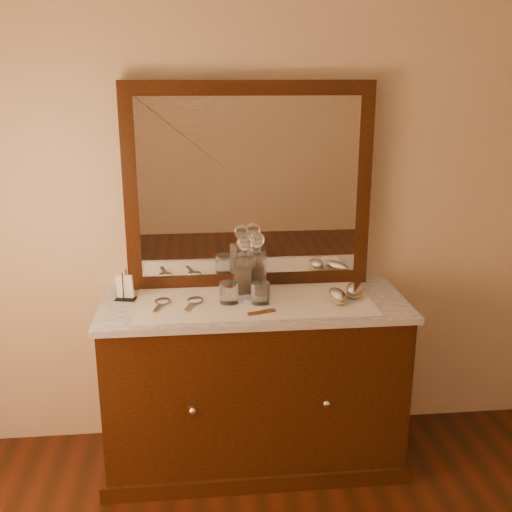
% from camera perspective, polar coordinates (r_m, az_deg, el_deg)
% --- Properties ---
extents(room_shell, '(8.50, 9.00, 2.80)m').
position_cam_1_polar(room_shell, '(0.89, 12.94, -15.71)').
color(room_shell, black).
rests_on(room_shell, ground).
extents(dresser_cabinet, '(1.40, 0.55, 0.82)m').
position_cam_1_polar(dresser_cabinet, '(3.05, -0.20, -11.98)').
color(dresser_cabinet, black).
rests_on(dresser_cabinet, floor).
extents(dresser_plinth, '(1.46, 0.59, 0.08)m').
position_cam_1_polar(dresser_plinth, '(3.24, -0.19, -17.73)').
color(dresser_plinth, black).
rests_on(dresser_plinth, floor).
extents(knob_left, '(0.04, 0.04, 0.04)m').
position_cam_1_polar(knob_left, '(2.77, -5.97, -14.29)').
color(knob_left, silver).
rests_on(knob_left, dresser_cabinet).
extents(knob_right, '(0.04, 0.04, 0.04)m').
position_cam_1_polar(knob_right, '(2.83, 6.64, -13.62)').
color(knob_right, silver).
rests_on(knob_right, dresser_cabinet).
extents(marble_top, '(1.44, 0.59, 0.03)m').
position_cam_1_polar(marble_top, '(2.87, -0.21, -4.51)').
color(marble_top, white).
rests_on(marble_top, dresser_cabinet).
extents(mirror_frame, '(1.20, 0.08, 1.00)m').
position_cam_1_polar(mirror_frame, '(2.97, -0.69, 6.54)').
color(mirror_frame, black).
rests_on(mirror_frame, marble_top).
extents(mirror_glass, '(1.06, 0.01, 0.86)m').
position_cam_1_polar(mirror_glass, '(2.93, -0.63, 6.42)').
color(mirror_glass, white).
rests_on(mirror_glass, marble_top).
extents(lace_runner, '(1.10, 0.45, 0.00)m').
position_cam_1_polar(lace_runner, '(2.84, -0.17, -4.33)').
color(lace_runner, silver).
rests_on(lace_runner, marble_top).
extents(pin_dish, '(0.10, 0.10, 0.01)m').
position_cam_1_polar(pin_dish, '(2.85, -0.65, -4.06)').
color(pin_dish, white).
rests_on(pin_dish, lace_runner).
extents(comb, '(0.13, 0.07, 0.01)m').
position_cam_1_polar(comb, '(2.71, 0.53, -5.30)').
color(comb, maroon).
rests_on(comb, lace_runner).
extents(napkin_rack, '(0.10, 0.08, 0.14)m').
position_cam_1_polar(napkin_rack, '(2.93, -12.22, -2.98)').
color(napkin_rack, black).
rests_on(napkin_rack, marble_top).
extents(decanter_left, '(0.11, 0.11, 0.29)m').
position_cam_1_polar(decanter_left, '(2.92, -1.07, -1.43)').
color(decanter_left, brown).
rests_on(decanter_left, lace_runner).
extents(decanter_right, '(0.10, 0.10, 0.30)m').
position_cam_1_polar(decanter_right, '(2.93, 0.05, -1.24)').
color(decanter_right, brown).
rests_on(decanter_right, lace_runner).
extents(brush_near, '(0.07, 0.17, 0.05)m').
position_cam_1_polar(brush_near, '(2.87, 7.67, -3.74)').
color(brush_near, '#907C58').
rests_on(brush_near, lace_runner).
extents(brush_far, '(0.14, 0.19, 0.05)m').
position_cam_1_polar(brush_far, '(2.96, 9.28, -3.15)').
color(brush_far, '#907C58').
rests_on(brush_far, lace_runner).
extents(hand_mirror_outer, '(0.09, 0.19, 0.02)m').
position_cam_1_polar(hand_mirror_outer, '(2.85, -8.88, -4.33)').
color(hand_mirror_outer, silver).
rests_on(hand_mirror_outer, lace_runner).
extents(hand_mirror_inner, '(0.10, 0.19, 0.02)m').
position_cam_1_polar(hand_mirror_inner, '(2.84, -5.84, -4.25)').
color(hand_mirror_inner, silver).
rests_on(hand_mirror_inner, lace_runner).
extents(tumblers, '(0.23, 0.11, 0.10)m').
position_cam_1_polar(tumblers, '(2.81, -1.07, -3.48)').
color(tumblers, white).
rests_on(tumblers, lace_runner).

